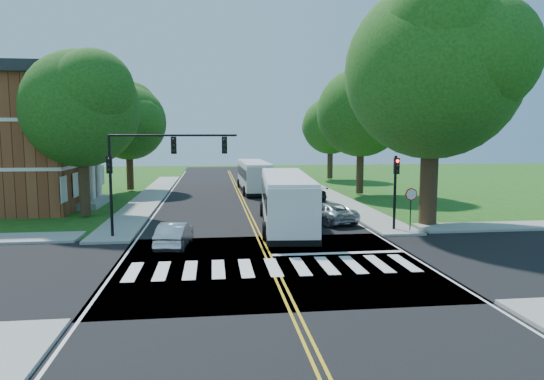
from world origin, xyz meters
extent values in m
plane|color=#214A12|center=(0.00, 0.00, 0.00)|extent=(140.00, 140.00, 0.00)
cube|color=black|center=(0.00, 18.00, 0.01)|extent=(14.00, 96.00, 0.01)
cube|color=black|center=(0.00, 0.00, 0.01)|extent=(60.00, 12.00, 0.01)
cube|color=gold|center=(0.00, 22.00, 0.01)|extent=(0.36, 70.00, 0.01)
cube|color=silver|center=(-6.80, 22.00, 0.01)|extent=(0.12, 70.00, 0.01)
cube|color=silver|center=(6.80, 22.00, 0.01)|extent=(0.12, 70.00, 0.01)
cube|color=silver|center=(0.00, -0.50, 0.02)|extent=(12.60, 3.00, 0.01)
cube|color=silver|center=(3.50, 1.60, 0.02)|extent=(6.60, 0.40, 0.01)
cube|color=gray|center=(-8.30, 25.00, 0.07)|extent=(2.60, 40.00, 0.15)
cube|color=gray|center=(8.30, 25.00, 0.07)|extent=(2.60, 40.00, 0.15)
cylinder|color=#362115|center=(11.00, 8.00, 3.15)|extent=(1.10, 1.10, 6.00)
sphere|color=#2E7121|center=(11.00, 8.00, 9.66)|extent=(10.80, 10.80, 10.80)
cylinder|color=#362115|center=(-11.50, 14.00, 2.55)|extent=(0.70, 0.70, 4.80)
sphere|color=#2E7121|center=(-11.50, 14.00, 7.55)|extent=(8.00, 8.00, 8.00)
cylinder|color=#362115|center=(-11.00, 30.00, 2.35)|extent=(0.70, 0.70, 4.40)
sphere|color=#2E7121|center=(-11.00, 30.00, 7.02)|extent=(7.60, 7.60, 7.60)
cylinder|color=#362115|center=(11.50, 24.00, 2.65)|extent=(0.70, 0.70, 5.00)
sphere|color=#2E7121|center=(11.50, 24.00, 7.88)|extent=(8.40, 8.40, 8.40)
cylinder|color=#362115|center=(12.50, 40.00, 2.35)|extent=(0.70, 0.70, 4.40)
sphere|color=#2E7121|center=(12.50, 40.00, 6.89)|extent=(7.20, 7.20, 7.20)
cube|color=silver|center=(-12.40, 20.00, 4.40)|extent=(1.40, 6.00, 0.45)
cube|color=gray|center=(-12.40, 20.00, 0.25)|extent=(1.80, 6.00, 0.50)
cylinder|color=silver|center=(-12.40, 17.80, 2.10)|extent=(0.50, 0.50, 4.20)
cylinder|color=silver|center=(-12.40, 20.00, 2.10)|extent=(0.50, 0.50, 4.20)
cylinder|color=silver|center=(-12.40, 22.20, 2.10)|extent=(0.50, 0.50, 4.20)
cylinder|color=black|center=(-8.20, 6.50, 2.45)|extent=(0.16, 0.16, 4.60)
cube|color=black|center=(-8.20, 6.35, 4.15)|extent=(0.30, 0.22, 0.95)
sphere|color=black|center=(-8.20, 6.21, 4.45)|extent=(0.18, 0.18, 0.18)
cylinder|color=black|center=(-4.70, 6.50, 5.75)|extent=(7.00, 0.12, 0.12)
cube|color=black|center=(-4.70, 6.35, 5.20)|extent=(0.30, 0.22, 0.95)
cube|color=black|center=(-1.90, 6.35, 5.20)|extent=(0.30, 0.22, 0.95)
cylinder|color=black|center=(8.20, 6.50, 2.35)|extent=(0.16, 0.16, 4.40)
cube|color=black|center=(8.20, 6.35, 3.95)|extent=(0.30, 0.22, 0.95)
sphere|color=#FF0A05|center=(8.20, 6.21, 4.25)|extent=(0.18, 0.18, 0.18)
cylinder|color=black|center=(9.00, 6.00, 1.25)|extent=(0.06, 0.06, 2.20)
cylinder|color=#A50A07|center=(9.00, 5.97, 2.30)|extent=(0.76, 0.04, 0.76)
cube|color=silver|center=(1.95, 8.70, 1.66)|extent=(3.74, 12.74, 2.93)
cube|color=black|center=(1.95, 8.70, 2.19)|extent=(3.73, 11.87, 1.01)
cube|color=black|center=(2.47, 15.01, 2.03)|extent=(2.61, 0.31, 1.70)
cube|color=orange|center=(2.47, 15.01, 2.99)|extent=(1.81, 0.25, 0.34)
cube|color=black|center=(1.95, 8.70, 0.36)|extent=(3.79, 12.85, 0.32)
cube|color=silver|center=(1.95, 8.70, 3.18)|extent=(3.65, 12.36, 0.23)
cylinder|color=black|center=(3.67, 12.72, 0.52)|extent=(0.42, 1.05, 1.02)
cylinder|color=black|center=(0.92, 12.95, 0.52)|extent=(0.42, 1.05, 1.02)
cylinder|color=black|center=(3.02, 4.77, 0.52)|extent=(0.42, 1.05, 1.02)
cylinder|color=black|center=(0.26, 4.99, 0.52)|extent=(0.42, 1.05, 1.02)
cube|color=silver|center=(1.62, 28.02, 1.54)|extent=(2.71, 11.67, 2.71)
cube|color=black|center=(1.62, 28.02, 2.03)|extent=(2.77, 10.86, 0.94)
cube|color=black|center=(1.52, 33.88, 1.88)|extent=(2.41, 0.14, 1.58)
cube|color=orange|center=(1.52, 33.88, 2.77)|extent=(1.68, 0.13, 0.32)
cube|color=black|center=(1.62, 28.02, 0.34)|extent=(2.77, 11.77, 0.30)
cube|color=silver|center=(1.62, 28.02, 2.95)|extent=(2.66, 11.32, 0.22)
cylinder|color=black|center=(2.83, 31.88, 0.48)|extent=(0.33, 0.95, 0.95)
cylinder|color=black|center=(0.27, 31.84, 0.48)|extent=(0.33, 0.95, 0.95)
cylinder|color=black|center=(2.96, 24.49, 0.48)|extent=(0.33, 0.95, 0.95)
cylinder|color=black|center=(0.40, 24.45, 0.48)|extent=(0.33, 0.95, 0.95)
imported|color=#B3B6BA|center=(-4.57, 3.86, 0.67)|extent=(1.83, 4.10, 1.31)
imported|color=silver|center=(4.95, 9.87, 0.67)|extent=(3.56, 5.19, 1.32)
imported|color=black|center=(5.65, 20.84, 0.68)|extent=(3.32, 4.98, 1.34)
camera|label=1|loc=(-2.59, -21.05, 5.80)|focal=32.00mm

